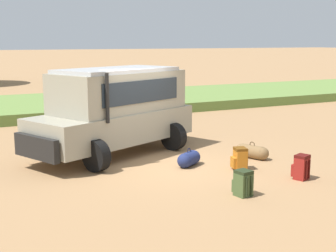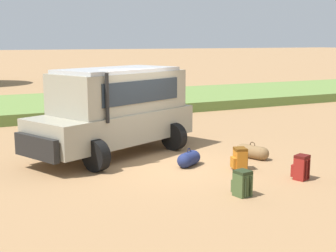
{
  "view_description": "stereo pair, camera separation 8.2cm",
  "coord_description": "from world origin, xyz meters",
  "px_view_note": "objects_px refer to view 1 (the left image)",
  "views": [
    {
      "loc": [
        -5.15,
        -10.75,
        3.2
      ],
      "look_at": [
        0.19,
        0.01,
        1.0
      ],
      "focal_mm": 50.0,
      "sensor_mm": 36.0,
      "label": 1
    },
    {
      "loc": [
        -5.08,
        -10.79,
        3.2
      ],
      "look_at": [
        0.19,
        0.01,
        1.0
      ],
      "focal_mm": 50.0,
      "sensor_mm": 36.0,
      "label": 2
    }
  ],
  "objects_px": {
    "backpack_near_rear_wheel": "(240,159)",
    "backpack_beside_front_wheel": "(301,167)",
    "backpack_cluster_center": "(243,183)",
    "duffel_bag_soft_canvas": "(189,159)",
    "safari_vehicle": "(116,109)",
    "duffel_bag_low_black_case": "(252,152)"
  },
  "relations": [
    {
      "from": "safari_vehicle",
      "to": "duffel_bag_soft_canvas",
      "type": "bearing_deg",
      "value": -60.27
    },
    {
      "from": "backpack_beside_front_wheel",
      "to": "backpack_cluster_center",
      "type": "distance_m",
      "value": 1.95
    },
    {
      "from": "backpack_beside_front_wheel",
      "to": "backpack_cluster_center",
      "type": "height_order",
      "value": "backpack_beside_front_wheel"
    },
    {
      "from": "backpack_beside_front_wheel",
      "to": "duffel_bag_soft_canvas",
      "type": "relative_size",
      "value": 0.77
    },
    {
      "from": "duffel_bag_low_black_case",
      "to": "safari_vehicle",
      "type": "bearing_deg",
      "value": 145.49
    },
    {
      "from": "backpack_near_rear_wheel",
      "to": "duffel_bag_low_black_case",
      "type": "xyz_separation_m",
      "value": [
        0.96,
        0.79,
        -0.09
      ]
    },
    {
      "from": "safari_vehicle",
      "to": "backpack_beside_front_wheel",
      "type": "bearing_deg",
      "value": -55.2
    },
    {
      "from": "safari_vehicle",
      "to": "backpack_beside_front_wheel",
      "type": "height_order",
      "value": "safari_vehicle"
    },
    {
      "from": "safari_vehicle",
      "to": "duffel_bag_low_black_case",
      "type": "bearing_deg",
      "value": -34.51
    },
    {
      "from": "backpack_near_rear_wheel",
      "to": "safari_vehicle",
      "type": "bearing_deg",
      "value": 126.55
    },
    {
      "from": "backpack_cluster_center",
      "to": "duffel_bag_soft_canvas",
      "type": "bearing_deg",
      "value": 87.06
    },
    {
      "from": "backpack_beside_front_wheel",
      "to": "safari_vehicle",
      "type": "bearing_deg",
      "value": 124.8
    },
    {
      "from": "backpack_cluster_center",
      "to": "duffel_bag_soft_canvas",
      "type": "height_order",
      "value": "backpack_cluster_center"
    },
    {
      "from": "safari_vehicle",
      "to": "backpack_near_rear_wheel",
      "type": "height_order",
      "value": "safari_vehicle"
    },
    {
      "from": "safari_vehicle",
      "to": "backpack_cluster_center",
      "type": "xyz_separation_m",
      "value": [
        1.08,
        -4.68,
        -1.03
      ]
    },
    {
      "from": "safari_vehicle",
      "to": "backpack_cluster_center",
      "type": "relative_size",
      "value": 9.75
    },
    {
      "from": "backpack_cluster_center",
      "to": "duffel_bag_soft_canvas",
      "type": "distance_m",
      "value": 2.57
    },
    {
      "from": "backpack_beside_front_wheel",
      "to": "backpack_cluster_center",
      "type": "relative_size",
      "value": 1.06
    },
    {
      "from": "backpack_near_rear_wheel",
      "to": "duffel_bag_soft_canvas",
      "type": "xyz_separation_m",
      "value": [
        -0.99,
        0.85,
        -0.08
      ]
    },
    {
      "from": "backpack_near_rear_wheel",
      "to": "backpack_beside_front_wheel",
      "type": "bearing_deg",
      "value": -59.36
    },
    {
      "from": "backpack_near_rear_wheel",
      "to": "duffel_bag_soft_canvas",
      "type": "bearing_deg",
      "value": 139.38
    },
    {
      "from": "safari_vehicle",
      "to": "backpack_cluster_center",
      "type": "distance_m",
      "value": 4.91
    }
  ]
}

